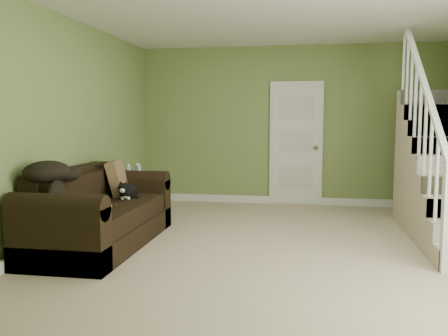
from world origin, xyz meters
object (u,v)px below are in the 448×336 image
at_px(cat, 127,191).
at_px(side_table, 135,198).
at_px(banana, 108,207).
at_px(sofa, 99,216).

bearing_deg(cat, side_table, 99.67).
distance_m(cat, banana, 0.72).
distance_m(sofa, cat, 0.49).
relative_size(sofa, side_table, 2.78).
xyz_separation_m(cat, banana, (0.07, -0.72, -0.06)).
height_order(side_table, banana, side_table).
height_order(sofa, cat, sofa).
bearing_deg(cat, banana, -89.84).
bearing_deg(sofa, cat, 64.31).
xyz_separation_m(sofa, cat, (0.19, 0.39, 0.23)).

